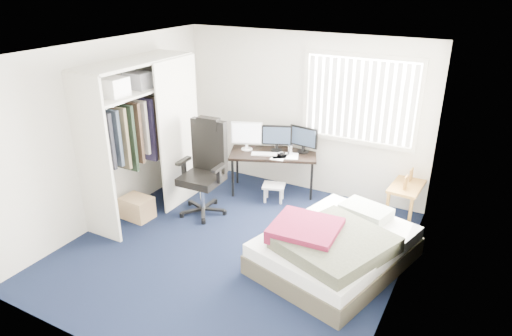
{
  "coord_description": "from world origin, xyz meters",
  "views": [
    {
      "loc": [
        2.63,
        -4.3,
        3.29
      ],
      "look_at": [
        0.09,
        0.4,
        0.99
      ],
      "focal_mm": 32.0,
      "sensor_mm": 36.0,
      "label": 1
    }
  ],
  "objects_px": {
    "desk": "(274,150)",
    "office_chair": "(205,177)",
    "nightstand": "(407,188)",
    "bed": "(334,247)"
  },
  "relations": [
    {
      "from": "desk",
      "to": "office_chair",
      "type": "height_order",
      "value": "office_chair"
    },
    {
      "from": "nightstand",
      "to": "bed",
      "type": "distance_m",
      "value": 1.71
    },
    {
      "from": "bed",
      "to": "office_chair",
      "type": "bearing_deg",
      "value": 168.32
    },
    {
      "from": "office_chair",
      "to": "desk",
      "type": "bearing_deg",
      "value": 61.85
    },
    {
      "from": "nightstand",
      "to": "bed",
      "type": "relative_size",
      "value": 0.38
    },
    {
      "from": "office_chair",
      "to": "bed",
      "type": "relative_size",
      "value": 0.65
    },
    {
      "from": "desk",
      "to": "office_chair",
      "type": "xyz_separation_m",
      "value": [
        -0.58,
        -1.08,
        -0.17
      ]
    },
    {
      "from": "office_chair",
      "to": "bed",
      "type": "bearing_deg",
      "value": -11.68
    },
    {
      "from": "desk",
      "to": "bed",
      "type": "relative_size",
      "value": 0.69
    },
    {
      "from": "nightstand",
      "to": "bed",
      "type": "height_order",
      "value": "nightstand"
    }
  ]
}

